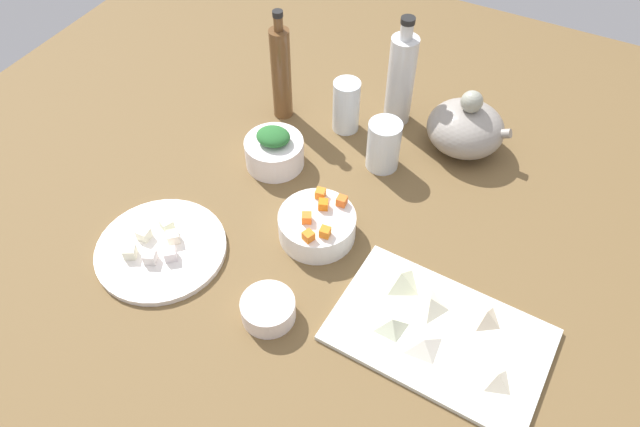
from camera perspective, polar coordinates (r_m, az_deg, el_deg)
The scene contains 30 objects.
tabletop at distance 117.18cm, azimuth 0.00°, elevation -2.08°, with size 190.00×190.00×3.00cm, color brown.
cutting_board at distance 104.44cm, azimuth 11.34°, elevation -11.31°, with size 35.70×22.42×1.00cm, color silver.
plate_tofu at distance 116.28cm, azimuth -14.96°, elevation -3.34°, with size 24.56×24.56×1.20cm, color white.
bowl_greens at distance 126.88cm, azimuth -4.38°, elevation 5.84°, with size 12.46×12.46×6.22cm, color white.
bowl_carrots at distance 113.20cm, azimuth -0.19°, elevation -1.22°, with size 14.76×14.76×5.36cm, color white.
bowl_small_side at distance 103.53cm, azimuth -4.98°, elevation -9.12°, with size 9.42×9.42×4.19cm, color white.
teapot at distance 132.38cm, azimuth 13.78°, elevation 7.99°, with size 18.00×16.02×14.87cm.
bottle_0 at distance 134.13cm, azimuth 7.59°, elevation 12.73°, with size 6.03×6.03×25.80cm.
bottle_1 at distance 134.23cm, azimuth -3.74°, elevation 13.32°, with size 4.42×4.42×26.32cm.
drinking_glass_0 at distance 133.44cm, azimuth 2.52°, elevation 10.25°, with size 6.02×6.02×12.34cm, color white.
drinking_glass_1 at distance 125.26cm, azimuth 6.11°, elevation 6.53°, with size 7.03×7.03×11.19cm, color white.
carrot_cube_0 at distance 113.91cm, azimuth 0.04°, elevation 1.93°, with size 1.80×1.80×1.80cm, color orange.
carrot_cube_1 at distance 112.70cm, azimuth 2.09°, elevation 1.22°, with size 1.80×1.80×1.80cm, color orange.
carrot_cube_2 at distance 111.87cm, azimuth 0.53°, elevation 0.79°, with size 1.80×1.80×1.80cm, color orange.
carrot_cube_3 at distance 109.86cm, azimuth -1.29°, elevation -0.42°, with size 1.80×1.80×1.80cm, color orange.
carrot_cube_4 at distance 107.13cm, azimuth -1.12°, elevation -2.16°, with size 1.80×1.80×1.80cm, color orange.
carrot_cube_5 at distance 107.68cm, azimuth 0.49°, elevation -1.78°, with size 1.80×1.80×1.80cm, color orange.
chopped_greens_mound at distance 123.82cm, azimuth -4.50°, elevation 7.36°, with size 7.16×6.19×2.85cm, color #28672D.
tofu_cube_0 at distance 113.47cm, azimuth -15.96°, elevation -4.05°, with size 2.20×2.20×2.20cm, color silver.
tofu_cube_1 at distance 117.30cm, azimuth -16.51°, elevation -1.90°, with size 2.20×2.20×2.20cm, color #ECE9CE.
tofu_cube_2 at distance 117.68cm, azimuth -14.45°, elevation -1.02°, with size 2.20×2.20×2.20cm, color white.
tofu_cube_3 at distance 115.36cm, azimuth -13.88°, elevation -2.21°, with size 2.20×2.20×2.20cm, color #F7E9CC.
tofu_cube_4 at distance 112.96cm, azimuth -14.15°, elevation -3.80°, with size 2.20×2.20×2.20cm, color white.
tofu_cube_5 at distance 115.28cm, azimuth -17.74°, elevation -3.55°, with size 2.20×2.20×2.20cm, color #EDE9CA.
dumpling_0 at distance 106.16cm, azimuth 15.61°, elevation -9.38°, with size 4.41×4.28×2.46cm, color beige.
dumpling_1 at distance 101.46cm, azimuth 9.86°, elevation -12.10°, with size 5.21×5.19×2.02cm, color beige.
dumpling_2 at distance 107.25cm, azimuth 7.73°, elevation -6.14°, with size 5.93×5.27×2.85cm, color beige.
dumpling_3 at distance 105.48cm, azimuth 10.47°, elevation -8.37°, with size 5.31×5.05×2.40cm, color beige.
dumpling_4 at distance 101.06cm, azimuth 16.54°, elevation -14.83°, with size 4.46×3.98×2.19cm, color beige.
dumpling_5 at distance 102.13cm, azimuth 6.88°, elevation -10.42°, with size 4.59×4.17×2.68cm, color beige.
Camera 1 is at (34.08, -65.01, 92.84)cm, focal length 33.43 mm.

